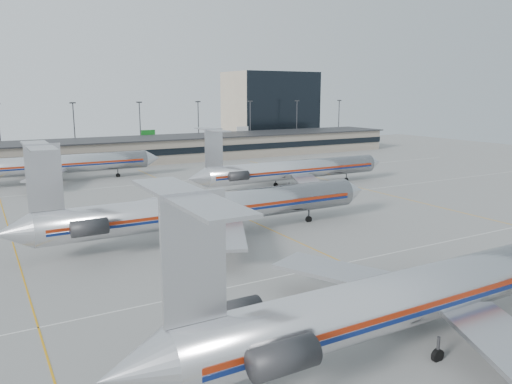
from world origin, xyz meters
TOP-DOWN VIEW (x-y plane):
  - ground at (0.00, 0.00)m, footprint 260.00×260.00m
  - apron_markings at (0.00, 10.00)m, footprint 160.00×0.15m
  - terminal at (0.00, 97.97)m, footprint 162.00×17.00m
  - light_mast_row at (0.00, 112.00)m, footprint 163.60×0.40m
  - distant_building at (62.00, 128.00)m, footprint 30.00×20.00m
  - jet_foreground at (-5.11, -5.89)m, footprint 49.20×28.97m
  - jet_second_row at (-8.78, 25.98)m, footprint 48.49×28.55m
  - jet_third_row at (18.80, 48.70)m, footprint 43.25×26.60m
  - jet_back_row at (-20.82, 77.15)m, footprint 45.37×27.91m

SIDE VIEW (x-z plane):
  - ground at x=0.00m, z-range 0.00..0.00m
  - apron_markings at x=0.00m, z-range 0.00..0.02m
  - terminal at x=0.00m, z-range 0.03..6.28m
  - jet_third_row at x=18.80m, z-range -2.48..9.35m
  - jet_back_row at x=-20.82m, z-range -2.60..9.81m
  - jet_second_row at x=-8.78m, z-range -2.66..10.03m
  - jet_foreground at x=-5.11m, z-range -2.70..10.18m
  - light_mast_row at x=0.00m, z-range 0.94..16.22m
  - distant_building at x=62.00m, z-range 0.00..25.00m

